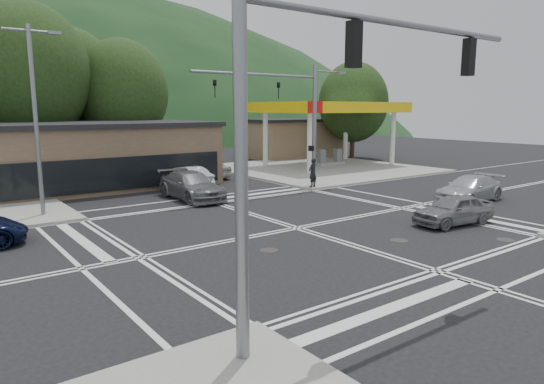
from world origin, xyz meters
TOP-DOWN VIEW (x-y plane):
  - ground at (0.00, 0.00)m, footprint 120.00×120.00m
  - sidewalk_ne at (15.00, 15.00)m, footprint 16.00×16.00m
  - gas_station_canopy at (16.99, 15.99)m, footprint 12.32×8.34m
  - convenience_store at (20.00, 25.00)m, footprint 10.00×6.00m
  - commercial_row at (-8.00, 17.00)m, footprint 24.00×8.00m
  - tree_n_b at (-6.00, 24.00)m, footprint 9.00×9.00m
  - tree_n_c at (1.00, 24.00)m, footprint 7.60×7.60m
  - tree_n_e at (-2.00, 28.00)m, footprint 8.40×8.40m
  - tree_ne at (24.00, 20.00)m, footprint 7.20×7.20m
  - streetlight_nw at (-8.44, 9.00)m, footprint 2.50×0.25m
  - signal_mast_ne at (6.95, 8.20)m, footprint 11.65×0.30m
  - signal_mast_sw at (-6.39, -8.20)m, footprint 9.14×0.28m
  - car_grey_center at (6.17, -3.68)m, footprint 4.20×2.15m
  - car_silver_east at (11.78, -1.01)m, footprint 5.10×2.33m
  - car_queue_a at (1.00, 12.75)m, footprint 2.04×4.59m
  - car_queue_b at (4.55, 16.13)m, footprint 2.16×4.42m
  - car_northbound at (-0.50, 9.00)m, footprint 2.28×5.49m
  - pedestrian at (7.50, 7.50)m, footprint 0.77×0.60m

SIDE VIEW (x-z plane):
  - ground at x=0.00m, z-range 0.00..0.00m
  - sidewalk_ne at x=15.00m, z-range 0.00..0.15m
  - car_grey_center at x=6.17m, z-range 0.00..1.37m
  - car_silver_east at x=11.78m, z-range 0.00..1.45m
  - car_queue_b at x=4.55m, z-range 0.00..1.45m
  - car_queue_a at x=1.00m, z-range 0.00..1.47m
  - car_northbound at x=-0.50m, z-range 0.00..1.59m
  - pedestrian at x=7.50m, z-range 0.15..2.03m
  - convenience_store at x=20.00m, z-range 0.00..3.80m
  - commercial_row at x=-8.00m, z-range 0.00..4.00m
  - gas_station_canopy at x=16.99m, z-range 2.17..7.92m
  - streetlight_nw at x=-8.44m, z-range 0.55..9.55m
  - signal_mast_ne at x=6.95m, z-range 1.07..9.07m
  - signal_mast_sw at x=-6.39m, z-range 1.12..9.12m
  - tree_ne at x=24.00m, z-range 0.85..10.84m
  - tree_n_c at x=1.00m, z-range 1.06..11.93m
  - tree_n_e at x=-2.00m, z-range 1.15..13.13m
  - tree_n_b at x=-6.00m, z-range 1.30..14.28m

